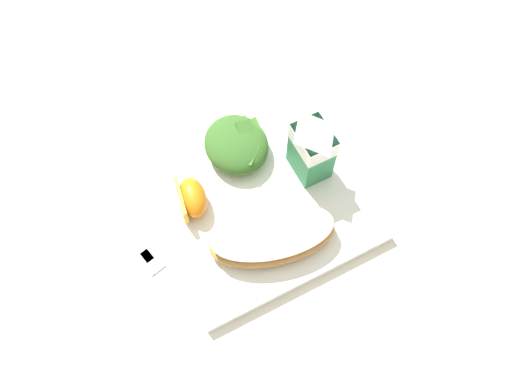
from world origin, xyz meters
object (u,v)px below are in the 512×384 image
Objects in this scene: white_plate at (256,198)px; orange_wedge_front at (192,198)px; metal_fork at (126,229)px; cheesy_pizza_bread at (273,236)px; milk_carton at (312,146)px; green_salad_pile at (237,144)px.

orange_wedge_front reaches higher than white_plate.
white_plate reaches higher than metal_fork.
cheesy_pizza_bread is at bearing -9.36° from white_plate.
milk_carton is 0.59× the size of metal_fork.
cheesy_pizza_bread is (0.07, -0.01, 0.03)m from white_plate.
orange_wedge_front is (-0.02, -0.17, -0.04)m from milk_carton.
milk_carton reaches higher than orange_wedge_front.
green_salad_pile is at bearing 100.46° from metal_fork.
white_plate is 0.11m from milk_carton.
metal_fork is at bearing -97.69° from orange_wedge_front.
green_salad_pile is at bearing 117.74° from orange_wedge_front.
metal_fork is (-0.04, -0.18, -0.01)m from white_plate.
metal_fork is at bearing -79.54° from green_salad_pile.
metal_fork is (-0.01, -0.10, -0.03)m from orange_wedge_front.
green_salad_pile is at bearing 174.31° from white_plate.
white_plate is 4.27× the size of orange_wedge_front.
metal_fork is (-0.04, -0.27, -0.07)m from milk_carton.
milk_carton is 0.18m from orange_wedge_front.
orange_wedge_front is at bearing -108.18° from white_plate.
orange_wedge_front reaches higher than metal_fork.
cheesy_pizza_bread is 0.21m from metal_fork.
white_plate is 0.08m from cheesy_pizza_bread.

